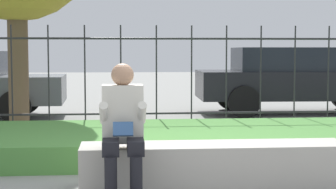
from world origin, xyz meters
name	(u,v)px	position (x,y,z in m)	size (l,w,h in m)	color
ground_plane	(209,188)	(0.00, 0.00, 0.00)	(60.00, 60.00, 0.00)	gray
stone_bench	(215,168)	(0.05, 0.00, 0.20)	(2.64, 0.53, 0.44)	#ADA89E
person_seated_reader	(123,125)	(-0.85, -0.30, 0.67)	(0.42, 0.73, 1.24)	black
grass_berm	(186,142)	(0.00, 1.90, 0.15)	(9.93, 2.40, 0.31)	#4C893D
iron_fence	(174,78)	(0.00, 3.52, 0.92)	(7.93, 0.03, 1.76)	#232326
car_parked_right	(296,78)	(2.96, 6.43, 0.76)	(4.39, 1.94, 1.42)	black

